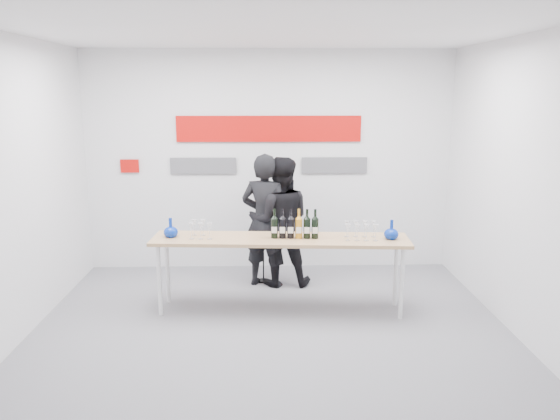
% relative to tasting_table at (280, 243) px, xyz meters
% --- Properties ---
extents(ground, '(5.00, 5.00, 0.00)m').
position_rel_tasting_table_xyz_m(ground, '(-0.11, -0.39, -0.79)').
color(ground, slate).
rests_on(ground, ground).
extents(back_wall, '(5.00, 0.04, 3.00)m').
position_rel_tasting_table_xyz_m(back_wall, '(-0.11, 1.61, 0.71)').
color(back_wall, silver).
rests_on(back_wall, ground).
extents(signage, '(3.38, 0.02, 0.79)m').
position_rel_tasting_table_xyz_m(signage, '(-0.17, 1.58, 1.02)').
color(signage, '#B90B07').
rests_on(signage, back_wall).
extents(tasting_table, '(2.88, 0.75, 0.85)m').
position_rel_tasting_table_xyz_m(tasting_table, '(0.00, 0.00, 0.00)').
color(tasting_table, tan).
rests_on(tasting_table, ground).
extents(wine_bottles, '(0.53, 0.11, 0.33)m').
position_rel_tasting_table_xyz_m(wine_bottles, '(0.16, -0.01, 0.23)').
color(wine_bottles, black).
rests_on(wine_bottles, tasting_table).
extents(decanter_left, '(0.16, 0.16, 0.21)m').
position_rel_tasting_table_xyz_m(decanter_left, '(-1.22, 0.08, 0.17)').
color(decanter_left, '#082997').
rests_on(decanter_left, tasting_table).
extents(decanter_right, '(0.16, 0.16, 0.21)m').
position_rel_tasting_table_xyz_m(decanter_right, '(1.22, -0.08, 0.17)').
color(decanter_right, '#082997').
rests_on(decanter_right, tasting_table).
extents(glasses_left, '(0.26, 0.24, 0.18)m').
position_rel_tasting_table_xyz_m(glasses_left, '(-0.89, 0.04, 0.16)').
color(glasses_left, silver).
rests_on(glasses_left, tasting_table).
extents(glasses_right, '(0.37, 0.24, 0.18)m').
position_rel_tasting_table_xyz_m(glasses_right, '(0.89, -0.06, 0.16)').
color(glasses_right, silver).
rests_on(glasses_right, tasting_table).
extents(presenter_left, '(0.72, 0.59, 1.70)m').
position_rel_tasting_table_xyz_m(presenter_left, '(-0.17, 0.84, 0.06)').
color(presenter_left, black).
rests_on(presenter_left, ground).
extents(presenter_right, '(0.82, 0.65, 1.65)m').
position_rel_tasting_table_xyz_m(presenter_right, '(0.02, 0.88, 0.04)').
color(presenter_right, black).
rests_on(presenter_right, ground).
extents(mic_stand, '(0.16, 0.16, 1.38)m').
position_rel_tasting_table_xyz_m(mic_stand, '(-0.19, 0.96, -0.37)').
color(mic_stand, black).
rests_on(mic_stand, ground).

